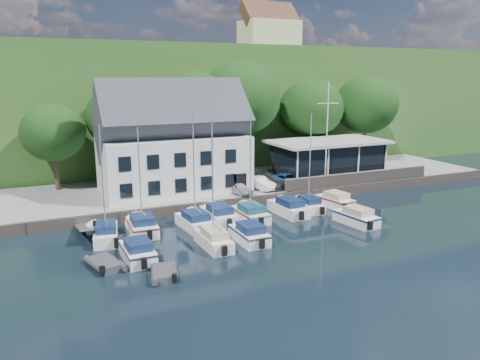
{
  "coord_description": "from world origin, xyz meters",
  "views": [
    {
      "loc": [
        -19.61,
        -28.06,
        12.42
      ],
      "look_at": [
        -3.07,
        9.0,
        3.23
      ],
      "focal_mm": 35.0,
      "sensor_mm": 36.0,
      "label": 1
    }
  ],
  "objects_px": {
    "club_pavilion": "(327,158)",
    "dinghy_0": "(105,262)",
    "boat_r1_2": "(194,176)",
    "boat_r1_4": "(250,169)",
    "car_white": "(259,183)",
    "car_blue": "(288,179)",
    "dinghy_1": "(164,272)",
    "boat_r2_4": "(356,215)",
    "flagpole": "(327,135)",
    "boat_r1_0": "(103,184)",
    "boat_r2_2": "(249,232)",
    "boat_r2_0": "(138,250)",
    "car_silver": "(238,188)",
    "boat_r1_5": "(288,206)",
    "boat_r1_7": "(335,199)",
    "boat_r1_3": "(219,213)",
    "boat_r1_1": "(140,175)",
    "boat_r2_1": "(213,188)",
    "harbor_building": "(173,147)",
    "car_dgrey": "(267,182)"
  },
  "relations": [
    {
      "from": "club_pavilion",
      "to": "dinghy_1",
      "type": "xyz_separation_m",
      "value": [
        -23.84,
        -17.19,
        -2.72
      ]
    },
    {
      "from": "boat_r1_4",
      "to": "boat_r1_5",
      "type": "distance_m",
      "value": 5.44
    },
    {
      "from": "boat_r1_1",
      "to": "boat_r1_2",
      "type": "relative_size",
      "value": 1.07
    },
    {
      "from": "boat_r1_1",
      "to": "boat_r1_2",
      "type": "bearing_deg",
      "value": -4.18
    },
    {
      "from": "boat_r1_0",
      "to": "boat_r2_2",
      "type": "bearing_deg",
      "value": -15.87
    },
    {
      "from": "car_silver",
      "to": "boat_r1_2",
      "type": "height_order",
      "value": "boat_r1_2"
    },
    {
      "from": "car_silver",
      "to": "boat_r1_3",
      "type": "relative_size",
      "value": 0.53
    },
    {
      "from": "flagpole",
      "to": "boat_r2_1",
      "type": "xyz_separation_m",
      "value": [
        -16.31,
        -9.76,
        -1.84
      ]
    },
    {
      "from": "flagpole",
      "to": "boat_r1_0",
      "type": "relative_size",
      "value": 1.19
    },
    {
      "from": "boat_r1_1",
      "to": "dinghy_1",
      "type": "xyz_separation_m",
      "value": [
        -0.56,
        -8.73,
        -4.41
      ]
    },
    {
      "from": "boat_r2_1",
      "to": "harbor_building",
      "type": "bearing_deg",
      "value": 83.76
    },
    {
      "from": "club_pavilion",
      "to": "boat_r2_4",
      "type": "bearing_deg",
      "value": -114.63
    },
    {
      "from": "boat_r1_0",
      "to": "dinghy_0",
      "type": "xyz_separation_m",
      "value": [
        -0.83,
        -5.28,
        -4.12
      ]
    },
    {
      "from": "boat_r1_1",
      "to": "boat_r1_5",
      "type": "height_order",
      "value": "boat_r1_1"
    },
    {
      "from": "boat_r1_5",
      "to": "boat_r2_0",
      "type": "xyz_separation_m",
      "value": [
        -14.74,
        -5.15,
        -0.02
      ]
    },
    {
      "from": "car_blue",
      "to": "boat_r1_5",
      "type": "relative_size",
      "value": 0.58
    },
    {
      "from": "club_pavilion",
      "to": "boat_r2_0",
      "type": "xyz_separation_m",
      "value": [
        -24.77,
        -13.82,
        -2.29
      ]
    },
    {
      "from": "car_silver",
      "to": "club_pavilion",
      "type": "bearing_deg",
      "value": -2.01
    },
    {
      "from": "boat_r1_0",
      "to": "boat_r2_4",
      "type": "bearing_deg",
      "value": -3.14
    },
    {
      "from": "club_pavilion",
      "to": "dinghy_1",
      "type": "bearing_deg",
      "value": -144.21
    },
    {
      "from": "club_pavilion",
      "to": "car_dgrey",
      "type": "distance_m",
      "value": 9.49
    },
    {
      "from": "dinghy_1",
      "to": "car_white",
      "type": "bearing_deg",
      "value": 59.06
    },
    {
      "from": "boat_r1_7",
      "to": "harbor_building",
      "type": "bearing_deg",
      "value": 136.51
    },
    {
      "from": "boat_r1_0",
      "to": "boat_r2_1",
      "type": "relative_size",
      "value": 0.99
    },
    {
      "from": "flagpole",
      "to": "dinghy_1",
      "type": "distance_m",
      "value": 25.55
    },
    {
      "from": "harbor_building",
      "to": "boat_r2_4",
      "type": "xyz_separation_m",
      "value": [
        11.82,
        -13.98,
        -4.59
      ]
    },
    {
      "from": "boat_r1_7",
      "to": "boat_r1_3",
      "type": "bearing_deg",
      "value": 168.89
    },
    {
      "from": "boat_r1_0",
      "to": "dinghy_0",
      "type": "height_order",
      "value": "boat_r1_0"
    },
    {
      "from": "boat_r1_2",
      "to": "boat_r1_4",
      "type": "bearing_deg",
      "value": -4.26
    },
    {
      "from": "dinghy_0",
      "to": "boat_r1_3",
      "type": "bearing_deg",
      "value": 14.58
    },
    {
      "from": "boat_r1_4",
      "to": "boat_r1_7",
      "type": "bearing_deg",
      "value": 1.22
    },
    {
      "from": "boat_r1_0",
      "to": "boat_r1_2",
      "type": "height_order",
      "value": "boat_r1_0"
    },
    {
      "from": "boat_r1_7",
      "to": "boat_r2_0",
      "type": "distance_m",
      "value": 20.77
    },
    {
      "from": "club_pavilion",
      "to": "flagpole",
      "type": "distance_m",
      "value": 5.85
    },
    {
      "from": "car_white",
      "to": "car_blue",
      "type": "bearing_deg",
      "value": -9.55
    },
    {
      "from": "boat_r1_0",
      "to": "dinghy_0",
      "type": "relative_size",
      "value": 2.9
    },
    {
      "from": "harbor_building",
      "to": "car_silver",
      "type": "bearing_deg",
      "value": -37.42
    },
    {
      "from": "boat_r1_7",
      "to": "boat_r2_0",
      "type": "bearing_deg",
      "value": -174.51
    },
    {
      "from": "harbor_building",
      "to": "flagpole",
      "type": "bearing_deg",
      "value": -16.17
    },
    {
      "from": "harbor_building",
      "to": "car_silver",
      "type": "relative_size",
      "value": 4.22
    },
    {
      "from": "flagpole",
      "to": "boat_r1_5",
      "type": "height_order",
      "value": "flagpole"
    },
    {
      "from": "boat_r2_0",
      "to": "boat_r1_4",
      "type": "bearing_deg",
      "value": 23.59
    },
    {
      "from": "club_pavilion",
      "to": "boat_r1_2",
      "type": "height_order",
      "value": "boat_r1_2"
    },
    {
      "from": "car_white",
      "to": "boat_r1_0",
      "type": "height_order",
      "value": "boat_r1_0"
    },
    {
      "from": "club_pavilion",
      "to": "dinghy_0",
      "type": "relative_size",
      "value": 4.27
    },
    {
      "from": "dinghy_1",
      "to": "car_silver",
      "type": "bearing_deg",
      "value": 63.48
    },
    {
      "from": "boat_r1_0",
      "to": "boat_r2_4",
      "type": "distance_m",
      "value": 20.82
    },
    {
      "from": "boat_r1_2",
      "to": "boat_r2_4",
      "type": "bearing_deg",
      "value": -24.51
    },
    {
      "from": "flagpole",
      "to": "boat_r1_4",
      "type": "height_order",
      "value": "flagpole"
    },
    {
      "from": "car_blue",
      "to": "boat_r2_2",
      "type": "relative_size",
      "value": 0.68
    }
  ]
}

